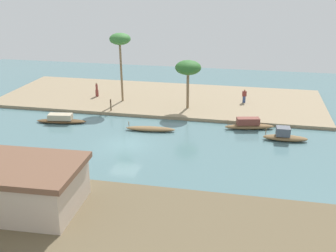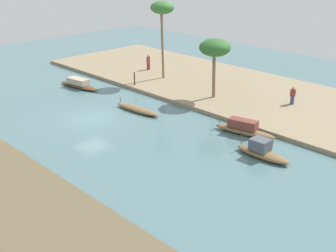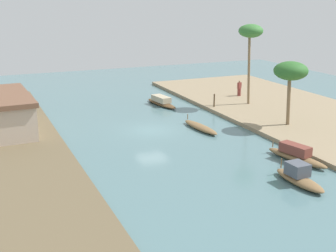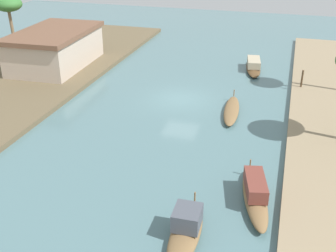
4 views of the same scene
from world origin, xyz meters
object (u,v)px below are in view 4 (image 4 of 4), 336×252
at_px(sampan_with_tall_canopy, 232,110).
at_px(sampan_downstream_large, 255,193).
at_px(sampan_with_red_awning, 253,66).
at_px(sampan_near_left_bank, 186,229).
at_px(riverside_building, 55,48).
at_px(mooring_post, 302,79).
at_px(palm_tree_right_tall, 9,6).

xyz_separation_m(sampan_with_tall_canopy, sampan_downstream_large, (-9.42, -2.51, 0.23)).
distance_m(sampan_with_red_awning, sampan_near_left_bank, 22.30).
xyz_separation_m(sampan_near_left_bank, sampan_downstream_large, (3.28, -2.38, -0.00)).
height_order(sampan_downstream_large, riverside_building, riverside_building).
height_order(sampan_with_tall_canopy, mooring_post, mooring_post).
height_order(sampan_with_red_awning, riverside_building, riverside_building).
xyz_separation_m(sampan_with_red_awning, sampan_downstream_large, (-19.02, -2.11, 0.08)).
bearing_deg(sampan_with_red_awning, riverside_building, 97.30).
relative_size(sampan_near_left_bank, mooring_post, 3.14).
bearing_deg(sampan_downstream_large, sampan_with_red_awning, -6.63).
relative_size(sampan_with_tall_canopy, sampan_downstream_large, 0.99).
bearing_deg(mooring_post, sampan_with_tall_canopy, 141.97).
distance_m(mooring_post, palm_tree_right_tall, 24.84).
bearing_deg(palm_tree_right_tall, sampan_near_left_bank, -131.81).
height_order(sampan_near_left_bank, palm_tree_right_tall, palm_tree_right_tall).
bearing_deg(sampan_with_tall_canopy, palm_tree_right_tall, 70.09).
relative_size(sampan_near_left_bank, riverside_building, 0.44).
relative_size(sampan_with_tall_canopy, sampan_near_left_bank, 1.22).
xyz_separation_m(sampan_with_tall_canopy, sampan_near_left_bank, (-12.70, -0.12, 0.23)).
bearing_deg(mooring_post, palm_tree_right_tall, 90.32).
relative_size(sampan_with_tall_canopy, mooring_post, 3.81).
relative_size(sampan_with_red_awning, palm_tree_right_tall, 0.96).
height_order(sampan_with_tall_canopy, riverside_building, riverside_building).
xyz_separation_m(palm_tree_right_tall, riverside_building, (-0.40, -4.27, -3.22)).
bearing_deg(sampan_with_red_awning, mooring_post, -143.98).
distance_m(sampan_with_red_awning, sampan_with_tall_canopy, 9.61).
distance_m(mooring_post, riverside_building, 20.26).
relative_size(mooring_post, palm_tree_right_tall, 0.24).
height_order(palm_tree_right_tall, riverside_building, palm_tree_right_tall).
distance_m(sampan_downstream_large, mooring_post, 15.11).
bearing_deg(palm_tree_right_tall, sampan_with_red_awning, -78.51).
relative_size(sampan_downstream_large, riverside_building, 0.55).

